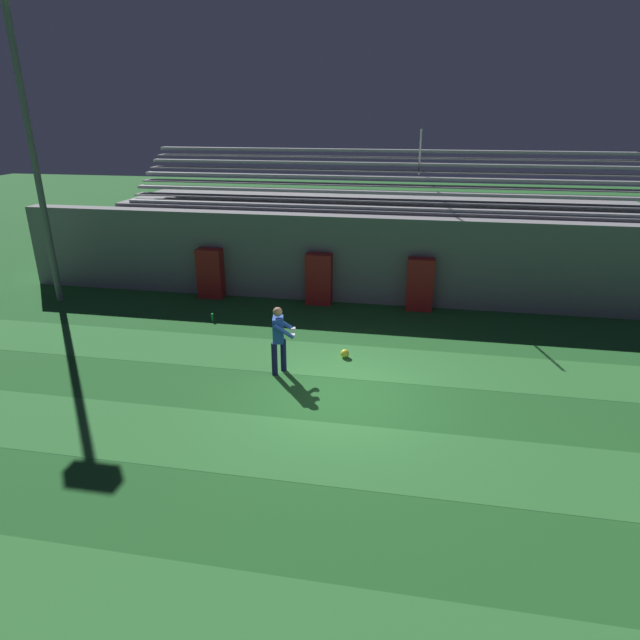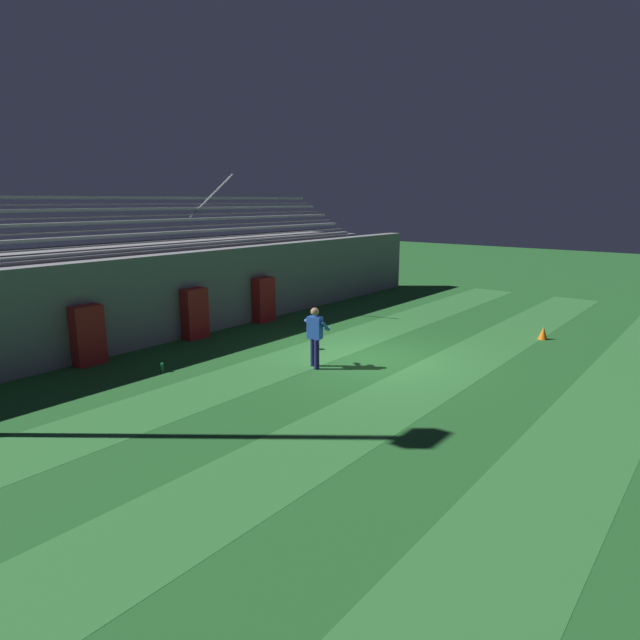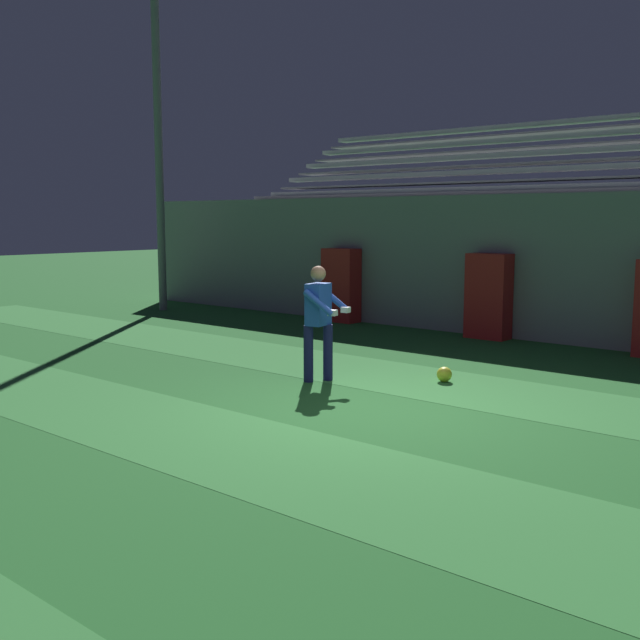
{
  "view_description": "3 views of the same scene",
  "coord_description": "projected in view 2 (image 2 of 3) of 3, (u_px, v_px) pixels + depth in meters",
  "views": [
    {
      "loc": [
        1.38,
        -10.29,
        5.83
      ],
      "look_at": [
        -0.83,
        1.89,
        1.02
      ],
      "focal_mm": 30.0,
      "sensor_mm": 36.0,
      "label": 1
    },
    {
      "loc": [
        -12.48,
        -7.93,
        4.47
      ],
      "look_at": [
        -0.94,
        1.23,
        1.16
      ],
      "focal_mm": 30.0,
      "sensor_mm": 36.0,
      "label": 2
    },
    {
      "loc": [
        5.25,
        -7.23,
        2.35
      ],
      "look_at": [
        -2.02,
        1.35,
        0.81
      ],
      "focal_mm": 42.0,
      "sensor_mm": 36.0,
      "label": 3
    }
  ],
  "objects": [
    {
      "name": "padding_pillar_gate_right",
      "position": [
        264.0,
        300.0,
        19.98
      ],
      "size": [
        0.83,
        0.44,
        1.66
      ],
      "primitive_type": "cube",
      "color": "#B21E1E",
      "rests_on": "ground"
    },
    {
      "name": "back_wall",
      "position": [
        220.0,
        289.0,
        18.96
      ],
      "size": [
        24.0,
        0.6,
        2.8
      ],
      "primitive_type": "cube",
      "color": "gray",
      "rests_on": "ground"
    },
    {
      "name": "goalkeeper",
      "position": [
        315.0,
        334.0,
        14.4
      ],
      "size": [
        0.6,
        0.65,
        1.67
      ],
      "color": "#19194C",
      "rests_on": "ground"
    },
    {
      "name": "bleacher_stand",
      "position": [
        179.0,
        280.0,
        20.36
      ],
      "size": [
        18.0,
        4.05,
        5.43
      ],
      "color": "gray",
      "rests_on": "ground"
    },
    {
      "name": "turf_stripe_far",
      "position": [
        324.0,
        349.0,
        16.42
      ],
      "size": [
        28.0,
        1.95,
        0.01
      ],
      "primitive_type": "cube",
      "color": "#337A38",
      "rests_on": "ground"
    },
    {
      "name": "turf_stripe_near",
      "position": [
        605.0,
        409.0,
        11.69
      ],
      "size": [
        28.0,
        1.95,
        0.01
      ],
      "primitive_type": "cube",
      "color": "#337A38",
      "rests_on": "ground"
    },
    {
      "name": "padding_pillar_far_left",
      "position": [
        88.0,
        335.0,
        14.71
      ],
      "size": [
        0.83,
        0.44,
        1.66
      ],
      "primitive_type": "cube",
      "color": "#B21E1E",
      "rests_on": "ground"
    },
    {
      "name": "soccer_ball",
      "position": [
        316.0,
        346.0,
        16.34
      ],
      "size": [
        0.22,
        0.22,
        0.22
      ],
      "primitive_type": "sphere",
      "color": "yellow",
      "rests_on": "ground"
    },
    {
      "name": "padding_pillar_gate_left",
      "position": [
        195.0,
        314.0,
        17.52
      ],
      "size": [
        0.83,
        0.44,
        1.66
      ],
      "primitive_type": "cube",
      "color": "#B21E1E",
      "rests_on": "ground"
    },
    {
      "name": "turf_stripe_mid",
      "position": [
        441.0,
        374.0,
        14.05
      ],
      "size": [
        28.0,
        1.95,
        0.01
      ],
      "primitive_type": "cube",
      "color": "#337A38",
      "rests_on": "ground"
    },
    {
      "name": "traffic_cone",
      "position": [
        543.0,
        333.0,
        17.52
      ],
      "size": [
        0.3,
        0.3,
        0.42
      ],
      "primitive_type": "cone",
      "color": "orange",
      "rests_on": "ground"
    },
    {
      "name": "ground_plane",
      "position": [
        374.0,
        359.0,
        15.33
      ],
      "size": [
        80.0,
        80.0,
        0.0
      ],
      "primitive_type": "plane",
      "color": "#236028"
    },
    {
      "name": "water_bottle",
      "position": [
        162.0,
        368.0,
        14.2
      ],
      "size": [
        0.07,
        0.07,
        0.24
      ],
      "primitive_type": "cylinder",
      "color": "green",
      "rests_on": "ground"
    }
  ]
}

